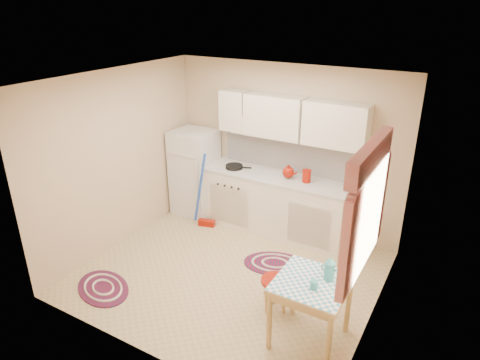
# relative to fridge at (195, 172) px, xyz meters

# --- Properties ---
(room_shell) EXTENTS (3.64, 3.60, 2.52)m
(room_shell) POSITION_rel_fridge_xyz_m (1.59, -1.01, 0.90)
(room_shell) COLOR tan
(room_shell) RESTS_ON ground
(fridge) EXTENTS (0.65, 0.60, 1.40)m
(fridge) POSITION_rel_fridge_xyz_m (0.00, 0.00, 0.00)
(fridge) COLOR silver
(fridge) RESTS_ON ground
(broom) EXTENTS (0.30, 0.19, 1.20)m
(broom) POSITION_rel_fridge_xyz_m (0.45, -0.35, -0.10)
(broom) COLOR blue
(broom) RESTS_ON ground
(base_cabinets) EXTENTS (2.25, 0.60, 0.88)m
(base_cabinets) POSITION_rel_fridge_xyz_m (1.42, 0.05, -0.26)
(base_cabinets) COLOR white
(base_cabinets) RESTS_ON ground
(countertop) EXTENTS (2.27, 0.62, 0.04)m
(countertop) POSITION_rel_fridge_xyz_m (1.42, 0.05, 0.20)
(countertop) COLOR beige
(countertop) RESTS_ON base_cabinets
(frying_pan) EXTENTS (0.33, 0.33, 0.05)m
(frying_pan) POSITION_rel_fridge_xyz_m (0.75, 0.00, 0.24)
(frying_pan) COLOR black
(frying_pan) RESTS_ON countertop
(red_kettle) EXTENTS (0.21, 0.19, 0.19)m
(red_kettle) POSITION_rel_fridge_xyz_m (1.63, 0.05, 0.31)
(red_kettle) COLOR #911205
(red_kettle) RESTS_ON countertop
(red_canister) EXTENTS (0.13, 0.13, 0.16)m
(red_canister) POSITION_rel_fridge_xyz_m (1.91, 0.05, 0.30)
(red_canister) COLOR #911205
(red_canister) RESTS_ON countertop
(table) EXTENTS (0.72, 0.72, 0.72)m
(table) POSITION_rel_fridge_xyz_m (2.75, -1.85, -0.34)
(table) COLOR #D7B56B
(table) RESTS_ON ground
(stool) EXTENTS (0.42, 0.42, 0.42)m
(stool) POSITION_rel_fridge_xyz_m (2.24, -1.61, -0.49)
(stool) COLOR #911205
(stool) RESTS_ON ground
(coffee_pot) EXTENTS (0.16, 0.15, 0.27)m
(coffee_pot) POSITION_rel_fridge_xyz_m (2.87, -1.73, 0.15)
(coffee_pot) COLOR teal
(coffee_pot) RESTS_ON table
(mug) EXTENTS (0.08, 0.08, 0.10)m
(mug) POSITION_rel_fridge_xyz_m (2.80, -1.95, 0.07)
(mug) COLOR teal
(mug) RESTS_ON table
(rug_center) EXTENTS (1.00, 0.83, 0.02)m
(rug_center) POSITION_rel_fridge_xyz_m (1.85, -0.77, -0.69)
(rug_center) COLOR maroon
(rug_center) RESTS_ON ground
(rug_left) EXTENTS (0.98, 0.82, 0.02)m
(rug_left) POSITION_rel_fridge_xyz_m (0.23, -2.32, -0.69)
(rug_left) COLOR maroon
(rug_left) RESTS_ON ground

